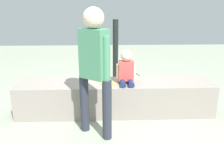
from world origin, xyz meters
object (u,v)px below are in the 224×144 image
at_px(child_seated, 126,69).
at_px(gift_bag, 161,88).
at_px(adult_standing, 94,62).
at_px(handbag_black_leather, 134,83).
at_px(cake_plate, 108,82).
at_px(water_bottle_near_gift, 60,85).
at_px(party_cup_red, 83,92).

relative_size(child_seated, gift_bag, 1.29).
relative_size(adult_standing, handbag_black_leather, 4.98).
bearing_deg(cake_plate, water_bottle_near_gift, 131.54).
xyz_separation_m(cake_plate, party_cup_red, (-0.43, 0.73, -0.43)).
distance_m(child_seated, adult_standing, 0.75).
bearing_deg(child_seated, cake_plate, -176.02).
relative_size(child_seated, handbag_black_leather, 1.56).
relative_size(cake_plate, water_bottle_near_gift, 0.99).
height_order(adult_standing, cake_plate, adult_standing).
bearing_deg(gift_bag, handbag_black_leather, 134.70).
xyz_separation_m(child_seated, adult_standing, (-0.43, -0.57, 0.24)).
xyz_separation_m(water_bottle_near_gift, handbag_black_leather, (1.41, 0.05, 0.00)).
bearing_deg(cake_plate, adult_standing, -106.38).
bearing_deg(water_bottle_near_gift, handbag_black_leather, 2.04).
bearing_deg(handbag_black_leather, cake_plate, -117.05).
relative_size(child_seated, party_cup_red, 4.19).
relative_size(gift_bag, handbag_black_leather, 1.21).
relative_size(gift_bag, party_cup_red, 3.24).
relative_size(adult_standing, party_cup_red, 13.35).
bearing_deg(gift_bag, party_cup_red, 175.70).
distance_m(adult_standing, party_cup_red, 1.57).
bearing_deg(child_seated, party_cup_red, 134.56).
bearing_deg(water_bottle_near_gift, party_cup_red, -30.80).
xyz_separation_m(child_seated, party_cup_red, (-0.70, 0.71, -0.63)).
distance_m(cake_plate, party_cup_red, 0.95).
height_order(child_seated, water_bottle_near_gift, child_seated).
xyz_separation_m(child_seated, gift_bag, (0.69, 0.61, -0.52)).
bearing_deg(handbag_black_leather, adult_standing, -113.56).
height_order(adult_standing, party_cup_red, adult_standing).
bearing_deg(adult_standing, water_bottle_near_gift, 115.02).
distance_m(water_bottle_near_gift, party_cup_red, 0.52).
bearing_deg(child_seated, water_bottle_near_gift, 139.58).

